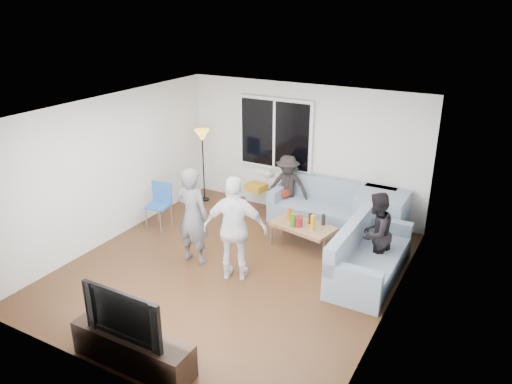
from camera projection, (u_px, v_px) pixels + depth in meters
The scene contains 32 objects.
floor at pixel (233, 269), 8.04m from camera, with size 5.00×5.50×0.04m, color #56351C.
ceiling at pixel (230, 109), 7.06m from camera, with size 5.00×5.50×0.04m, color white.
wall_back at pixel (304, 149), 9.81m from camera, with size 5.00×0.04×2.60m, color silver.
wall_front at pixel (98, 279), 5.29m from camera, with size 5.00×0.04×2.60m, color silver.
wall_left at pixel (110, 169), 8.67m from camera, with size 0.04×5.50×2.60m, color silver.
wall_right at pixel (396, 229), 6.42m from camera, with size 0.04×5.50×2.60m, color silver.
window_frame at pixel (275, 134), 9.92m from camera, with size 1.62×0.06×1.47m, color white.
window_glass at pixel (274, 134), 9.88m from camera, with size 1.50×0.02×1.35m, color black.
window_mullion at pixel (274, 135), 9.88m from camera, with size 0.05×0.03×1.35m, color white.
radiator at pixel (274, 192), 10.34m from camera, with size 1.30×0.12×0.62m, color silver.
potted_plant at pixel (293, 174), 9.93m from camera, with size 0.19×0.16×0.35m, color #386C2B.
vase at pixel (269, 173), 10.22m from camera, with size 0.17×0.17×0.18m, color silver.
sofa_back_section at pixel (330, 205), 9.37m from camera, with size 2.30×0.85×0.85m, color gray, non-canonical shape.
sofa_right_section at pixel (371, 252), 7.64m from camera, with size 0.85×2.00×0.85m, color gray, non-canonical shape.
sofa_corner at pixel (381, 216), 8.93m from camera, with size 0.85×0.85×0.85m, color gray.
cushion_yellow at pixel (256, 187), 10.03m from camera, with size 0.38×0.32×0.14m, color #BB821B.
cushion_red at pixel (283, 191), 9.85m from camera, with size 0.36×0.30×0.13m, color maroon.
coffee_table at pixel (303, 235), 8.70m from camera, with size 1.10×0.60×0.40m, color #9B6F4B.
pitcher at pixel (298, 221), 8.56m from camera, with size 0.17×0.17×0.17m, color maroon.
side_chair at pixel (158, 206), 9.32m from camera, with size 0.40×0.40×0.86m, color #265BA7, non-canonical shape.
floor_lamp at pixel (203, 166), 10.44m from camera, with size 0.32×0.32×1.56m, color gold, non-canonical shape.
player_left at pixel (193, 216), 7.96m from camera, with size 0.60×0.39×1.65m, color #515056.
player_right at pixel (235, 229), 7.46m from camera, with size 0.99×0.41×1.69m, color silver.
spectator_right at pixel (375, 234), 7.68m from camera, with size 0.66×0.51×1.36m, color black.
spectator_back at pixel (287, 186), 9.72m from camera, with size 0.82×0.47×1.27m, color black.
tv_console at pixel (133, 349), 5.86m from camera, with size 1.60×0.40×0.44m, color black.
television at pixel (129, 311), 5.66m from camera, with size 1.11×0.15×0.64m, color black.
bottle_c at pixel (310, 218), 8.64m from camera, with size 0.07×0.07×0.20m, color #321C0B.
bottle_d at pixel (312, 223), 8.38m from camera, with size 0.07×0.07×0.27m, color orange.
bottle_a at pixel (290, 214), 8.78m from camera, with size 0.07×0.07×0.23m, color #C85D0B.
bottle_e at pixel (323, 220), 8.59m from camera, with size 0.07×0.07×0.20m, color black.
bottle_b at pixel (293, 220), 8.50m from camera, with size 0.08×0.08×0.25m, color #279B1C.
Camera 1 is at (3.69, -5.96, 4.13)m, focal length 34.46 mm.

